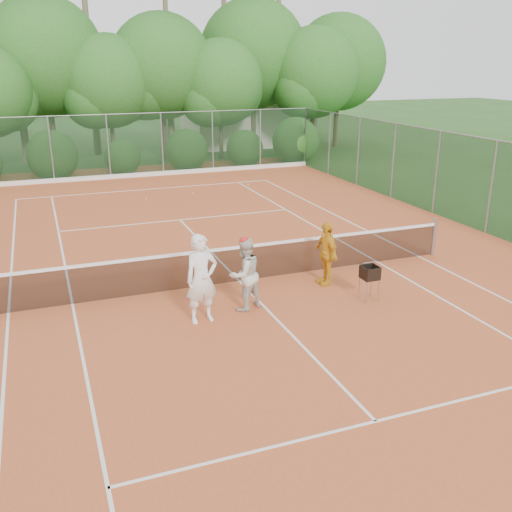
{
  "coord_description": "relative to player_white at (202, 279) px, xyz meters",
  "views": [
    {
      "loc": [
        -4.47,
        -12.82,
        5.37
      ],
      "look_at": [
        -0.02,
        -1.2,
        1.1
      ],
      "focal_mm": 40.0,
      "sensor_mm": 36.0,
      "label": 1
    }
  ],
  "objects": [
    {
      "name": "ball_hopper",
      "position": [
        3.97,
        -0.28,
        -0.31
      ],
      "size": [
        0.37,
        0.37,
        0.84
      ],
      "rotation": [
        0.0,
        0.0,
        -0.27
      ],
      "color": "gray",
      "rests_on": "clay_court"
    },
    {
      "name": "fence_back",
      "position": [
        1.52,
        16.9,
        0.52
      ],
      "size": [
        18.07,
        0.07,
        3.0
      ],
      "color": "#19381E",
      "rests_on": "clay_court"
    },
    {
      "name": "tropical_treeline",
      "position": [
        2.95,
        22.12,
        4.12
      ],
      "size": [
        32.1,
        8.49,
        15.03
      ],
      "color": "brown",
      "rests_on": "ground"
    },
    {
      "name": "club_building",
      "position": [
        10.52,
        25.9,
        0.5
      ],
      "size": [
        8.0,
        5.0,
        3.0
      ],
      "primitive_type": "cube",
      "color": "beige",
      "rests_on": "ground"
    },
    {
      "name": "ground",
      "position": [
        1.52,
        1.9,
        -1.0
      ],
      "size": [
        120.0,
        120.0,
        0.0
      ],
      "primitive_type": "plane",
      "color": "#274C1B",
      "rests_on": "ground"
    },
    {
      "name": "clay_court",
      "position": [
        1.52,
        1.9,
        -0.99
      ],
      "size": [
        18.0,
        36.0,
        0.02
      ],
      "primitive_type": "cube",
      "color": "#C0582C",
      "rests_on": "ground"
    },
    {
      "name": "player_white",
      "position": [
        0.0,
        0.0,
        0.0
      ],
      "size": [
        0.76,
        0.54,
        1.95
      ],
      "primitive_type": "imported",
      "rotation": [
        0.0,
        0.0,
        0.11
      ],
      "color": "white",
      "rests_on": "clay_court"
    },
    {
      "name": "player_center_grp",
      "position": [
        1.06,
        0.27,
        -0.13
      ],
      "size": [
        0.99,
        0.88,
        1.71
      ],
      "color": "beige",
      "rests_on": "clay_court"
    },
    {
      "name": "court_markings",
      "position": [
        1.52,
        1.9,
        -0.97
      ],
      "size": [
        11.03,
        23.83,
        0.01
      ],
      "color": "white",
      "rests_on": "clay_court"
    },
    {
      "name": "tennis_net",
      "position": [
        1.52,
        1.9,
        -0.46
      ],
      "size": [
        11.97,
        0.1,
        1.1
      ],
      "color": "gray",
      "rests_on": "clay_court"
    },
    {
      "name": "stray_ball_b",
      "position": [
        3.02,
        12.18,
        -0.94
      ],
      "size": [
        0.07,
        0.07,
        0.07
      ],
      "primitive_type": "sphere",
      "color": "#C4E435",
      "rests_on": "clay_court"
    },
    {
      "name": "player_yellow",
      "position": [
        3.5,
        1.01,
        -0.17
      ],
      "size": [
        0.41,
        0.95,
        1.62
      ],
      "primitive_type": "imported",
      "rotation": [
        0.0,
        0.0,
        -1.55
      ],
      "color": "gold",
      "rests_on": "clay_court"
    },
    {
      "name": "stray_ball_a",
      "position": [
        0.99,
        11.87,
        -0.94
      ],
      "size": [
        0.07,
        0.07,
        0.07
      ],
      "primitive_type": "sphere",
      "color": "yellow",
      "rests_on": "clay_court"
    },
    {
      "name": "stray_ball_c",
      "position": [
        5.81,
        12.93,
        -0.94
      ],
      "size": [
        0.07,
        0.07,
        0.07
      ],
      "primitive_type": "sphere",
      "color": "#C5DF33",
      "rests_on": "clay_court"
    }
  ]
}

